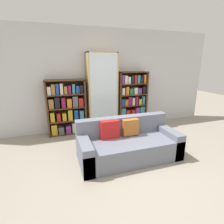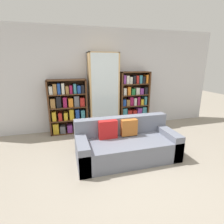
{
  "view_description": "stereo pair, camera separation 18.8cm",
  "coord_description": "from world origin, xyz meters",
  "views": [
    {
      "loc": [
        -1.25,
        -2.37,
        1.82
      ],
      "look_at": [
        -0.03,
        1.28,
        0.73
      ],
      "focal_mm": 28.0,
      "sensor_mm": 36.0,
      "label": 1
    },
    {
      "loc": [
        -1.07,
        -2.42,
        1.82
      ],
      "look_at": [
        -0.03,
        1.28,
        0.73
      ],
      "focal_mm": 28.0,
      "sensor_mm": 36.0,
      "label": 2
    }
  ],
  "objects": [
    {
      "name": "ground_plane",
      "position": [
        0.0,
        0.0,
        0.0
      ],
      "size": [
        16.0,
        16.0,
        0.0
      ],
      "primitive_type": "plane",
      "color": "gray"
    },
    {
      "name": "wall_back",
      "position": [
        0.0,
        2.34,
        1.35
      ],
      "size": [
        6.74,
        0.06,
        2.7
      ],
      "color": "silver",
      "rests_on": "ground"
    },
    {
      "name": "couch",
      "position": [
        0.03,
        0.5,
        0.27
      ],
      "size": [
        1.93,
        0.86,
        0.76
      ],
      "color": "slate",
      "rests_on": "ground"
    },
    {
      "name": "bookshelf_left",
      "position": [
        -0.99,
        2.13,
        0.69
      ],
      "size": [
        0.97,
        0.32,
        1.42
      ],
      "color": "#4C2D19",
      "rests_on": "ground"
    },
    {
      "name": "display_cabinet",
      "position": [
        -0.03,
        2.12,
        1.03
      ],
      "size": [
        0.79,
        0.36,
        2.08
      ],
      "color": "tan",
      "rests_on": "ground"
    },
    {
      "name": "bookshelf_right",
      "position": [
        0.86,
        2.13,
        0.76
      ],
      "size": [
        0.85,
        0.32,
        1.58
      ],
      "color": "#4C2D19",
      "rests_on": "ground"
    },
    {
      "name": "wine_bottle",
      "position": [
        0.43,
        1.28,
        0.14
      ],
      "size": [
        0.08,
        0.08,
        0.35
      ],
      "color": "#143819",
      "rests_on": "ground"
    }
  ]
}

